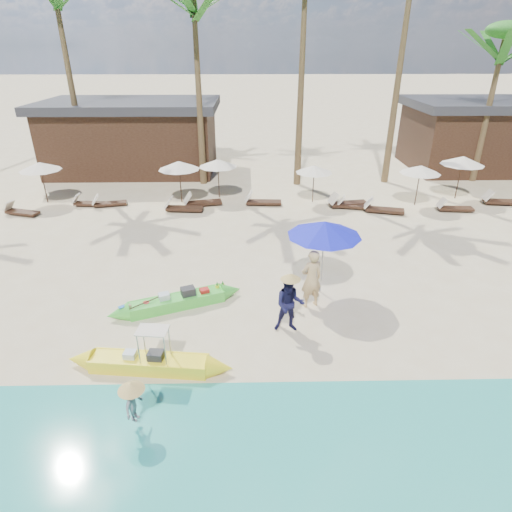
{
  "coord_description": "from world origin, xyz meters",
  "views": [
    {
      "loc": [
        -0.76,
        -10.41,
        7.34
      ],
      "look_at": [
        -0.51,
        2.0,
        1.21
      ],
      "focal_mm": 30.0,
      "sensor_mm": 36.0,
      "label": 1
    }
  ],
  "objects_px": {
    "tourist": "(311,279)",
    "yellow_canoe": "(149,363)",
    "blue_umbrella": "(325,229)",
    "green_canoe": "(177,301)"
  },
  "relations": [
    {
      "from": "green_canoe",
      "to": "yellow_canoe",
      "type": "relative_size",
      "value": 0.95
    },
    {
      "from": "green_canoe",
      "to": "tourist",
      "type": "bearing_deg",
      "value": -21.29
    },
    {
      "from": "tourist",
      "to": "blue_umbrella",
      "type": "height_order",
      "value": "blue_umbrella"
    },
    {
      "from": "tourist",
      "to": "blue_umbrella",
      "type": "bearing_deg",
      "value": -138.6
    },
    {
      "from": "tourist",
      "to": "yellow_canoe",
      "type": "bearing_deg",
      "value": 13.2
    },
    {
      "from": "green_canoe",
      "to": "blue_umbrella",
      "type": "bearing_deg",
      "value": -11.26
    },
    {
      "from": "green_canoe",
      "to": "blue_umbrella",
      "type": "height_order",
      "value": "blue_umbrella"
    },
    {
      "from": "green_canoe",
      "to": "blue_umbrella",
      "type": "distance_m",
      "value": 5.1
    },
    {
      "from": "yellow_canoe",
      "to": "blue_umbrella",
      "type": "bearing_deg",
      "value": 43.13
    },
    {
      "from": "green_canoe",
      "to": "yellow_canoe",
      "type": "height_order",
      "value": "yellow_canoe"
    }
  ]
}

